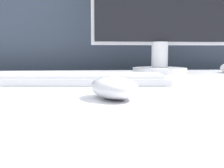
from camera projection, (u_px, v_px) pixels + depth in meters
name	position (u px, v px, depth m)	size (l,w,h in m)	color
partition_panel	(99.00, 86.00, 1.30)	(5.00, 0.03, 1.38)	#333D4C
computer_mouse_near	(114.00, 87.00, 0.41)	(0.10, 0.12, 0.04)	silver
keyboard	(71.00, 79.00, 0.62)	(0.46, 0.17, 0.02)	silver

